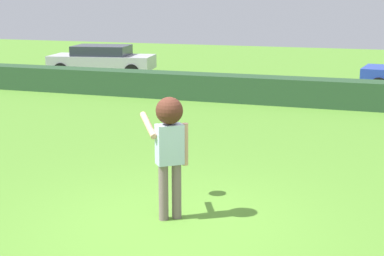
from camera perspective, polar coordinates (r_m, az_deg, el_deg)
ground_plane at (r=8.34m, az=-1.88°, el=-9.44°), size 60.00×60.00×0.00m
person at (r=8.11m, az=-2.28°, el=-1.13°), size 0.81×0.54×1.82m
frisbee at (r=9.05m, az=-1.76°, el=-0.61°), size 0.27×0.27×0.05m
hedge_row at (r=17.46m, az=9.48°, el=3.68°), size 29.88×0.90×0.81m
parked_car_silver at (r=23.81m, az=-9.01°, el=6.84°), size 4.42×2.38×1.25m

